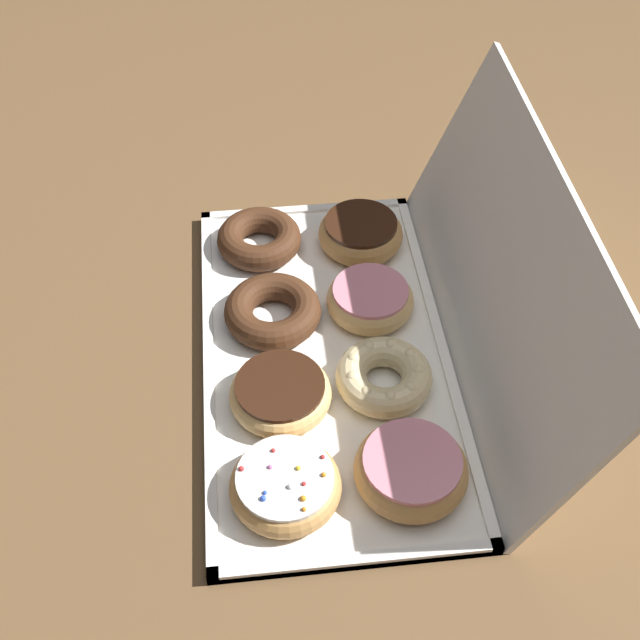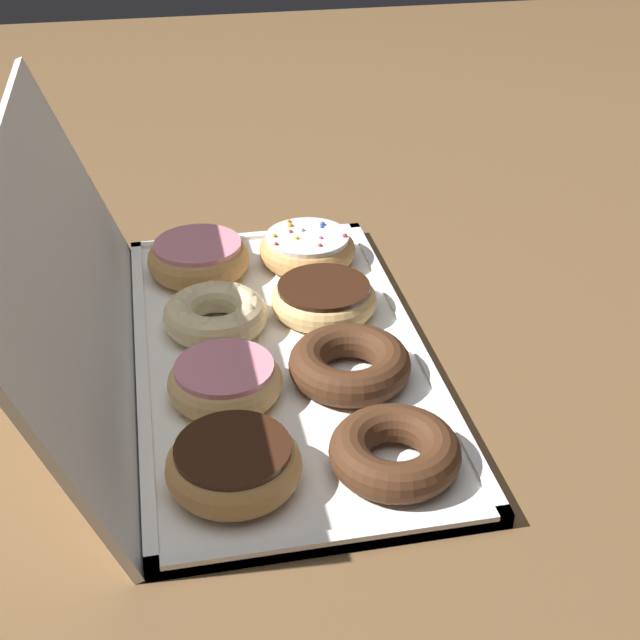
{
  "view_description": "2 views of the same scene",
  "coord_description": "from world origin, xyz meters",
  "views": [
    {
      "loc": [
        0.6,
        -0.07,
        0.74
      ],
      "look_at": [
        -0.01,
        -0.01,
        0.06
      ],
      "focal_mm": 44.92,
      "sensor_mm": 36.0,
      "label": 1
    },
    {
      "loc": [
        -0.74,
        0.11,
        0.51
      ],
      "look_at": [
        -0.02,
        -0.04,
        0.06
      ],
      "focal_mm": 50.03,
      "sensor_mm": 36.0,
      "label": 2
    }
  ],
  "objects": [
    {
      "name": "sprinkle_donut_3",
      "position": [
        0.18,
        -0.06,
        0.03
      ],
      "size": [
        0.11,
        0.11,
        0.04
      ],
      "color": "tan",
      "rests_on": "donut_box"
    },
    {
      "name": "chocolate_cake_ring_donut_0",
      "position": [
        -0.19,
        -0.07,
        0.03
      ],
      "size": [
        0.11,
        0.11,
        0.03
      ],
      "color": "#472816",
      "rests_on": "donut_box"
    },
    {
      "name": "box_lid_open",
      "position": [
        0.0,
        0.19,
        0.12
      ],
      "size": [
        0.54,
        0.1,
        0.25
      ],
      "primitive_type": "cube",
      "rotation": [
        1.22,
        0.0,
        0.0
      ],
      "color": "white",
      "rests_on": "ground"
    },
    {
      "name": "donut_box",
      "position": [
        0.0,
        0.0,
        0.01
      ],
      "size": [
        0.54,
        0.29,
        0.01
      ],
      "color": "white",
      "rests_on": "ground"
    },
    {
      "name": "pink_frosted_donut_7",
      "position": [
        0.18,
        0.07,
        0.03
      ],
      "size": [
        0.12,
        0.12,
        0.04
      ],
      "color": "tan",
      "rests_on": "donut_box"
    },
    {
      "name": "chocolate_frosted_donut_2",
      "position": [
        0.07,
        -0.06,
        0.03
      ],
      "size": [
        0.11,
        0.11,
        0.03
      ],
      "color": "#E5B770",
      "rests_on": "donut_box"
    },
    {
      "name": "ground_plane",
      "position": [
        0.0,
        0.0,
        0.0
      ],
      "size": [
        3.0,
        3.0,
        0.0
      ],
      "primitive_type": "plane",
      "color": "brown"
    },
    {
      "name": "chocolate_frosted_donut_4",
      "position": [
        -0.18,
        0.07,
        0.03
      ],
      "size": [
        0.11,
        0.11,
        0.04
      ],
      "color": "tan",
      "rests_on": "donut_box"
    },
    {
      "name": "pink_frosted_donut_5",
      "position": [
        -0.06,
        0.06,
        0.03
      ],
      "size": [
        0.11,
        0.11,
        0.04
      ],
      "color": "#E5B770",
      "rests_on": "donut_box"
    },
    {
      "name": "cruller_donut_6",
      "position": [
        0.06,
        0.06,
        0.03
      ],
      "size": [
        0.11,
        0.11,
        0.04
      ],
      "color": "beige",
      "rests_on": "donut_box"
    },
    {
      "name": "chocolate_cake_ring_donut_1",
      "position": [
        -0.06,
        -0.06,
        0.03
      ],
      "size": [
        0.12,
        0.12,
        0.04
      ],
      "color": "#472816",
      "rests_on": "donut_box"
    }
  ]
}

